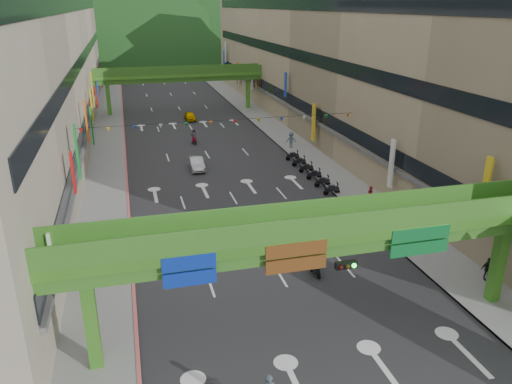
{
  "coord_description": "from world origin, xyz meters",
  "views": [
    {
      "loc": [
        -8.58,
        -14.6,
        16.29
      ],
      "look_at": [
        0.0,
        18.0,
        3.5
      ],
      "focal_mm": 35.0,
      "sensor_mm": 36.0,
      "label": 1
    }
  ],
  "objects_px": {
    "overpass_near": "(340,246)",
    "car_yellow": "(190,116)",
    "scooter_rider_mid": "(315,258)",
    "car_silver": "(197,163)",
    "pedestrian_red": "(371,197)"
  },
  "relations": [
    {
      "from": "overpass_near",
      "to": "car_yellow",
      "type": "relative_size",
      "value": 7.59
    },
    {
      "from": "scooter_rider_mid",
      "to": "overpass_near",
      "type": "bearing_deg",
      "value": -101.53
    },
    {
      "from": "overpass_near",
      "to": "scooter_rider_mid",
      "type": "relative_size",
      "value": 12.59
    },
    {
      "from": "car_silver",
      "to": "pedestrian_red",
      "type": "relative_size",
      "value": 2.47
    },
    {
      "from": "scooter_rider_mid",
      "to": "car_yellow",
      "type": "height_order",
      "value": "scooter_rider_mid"
    },
    {
      "from": "car_silver",
      "to": "car_yellow",
      "type": "relative_size",
      "value": 1.05
    },
    {
      "from": "overpass_near",
      "to": "car_silver",
      "type": "height_order",
      "value": "overpass_near"
    },
    {
      "from": "scooter_rider_mid",
      "to": "car_yellow",
      "type": "relative_size",
      "value": 0.6
    },
    {
      "from": "scooter_rider_mid",
      "to": "pedestrian_red",
      "type": "distance_m",
      "value": 13.17
    },
    {
      "from": "overpass_near",
      "to": "pedestrian_red",
      "type": "height_order",
      "value": "overpass_near"
    },
    {
      "from": "car_yellow",
      "to": "pedestrian_red",
      "type": "distance_m",
      "value": 38.56
    },
    {
      "from": "car_silver",
      "to": "car_yellow",
      "type": "height_order",
      "value": "car_silver"
    },
    {
      "from": "overpass_near",
      "to": "car_silver",
      "type": "distance_m",
      "value": 30.11
    },
    {
      "from": "overpass_near",
      "to": "car_silver",
      "type": "bearing_deg",
      "value": 95.55
    },
    {
      "from": "car_yellow",
      "to": "pedestrian_red",
      "type": "bearing_deg",
      "value": -75.69
    }
  ]
}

